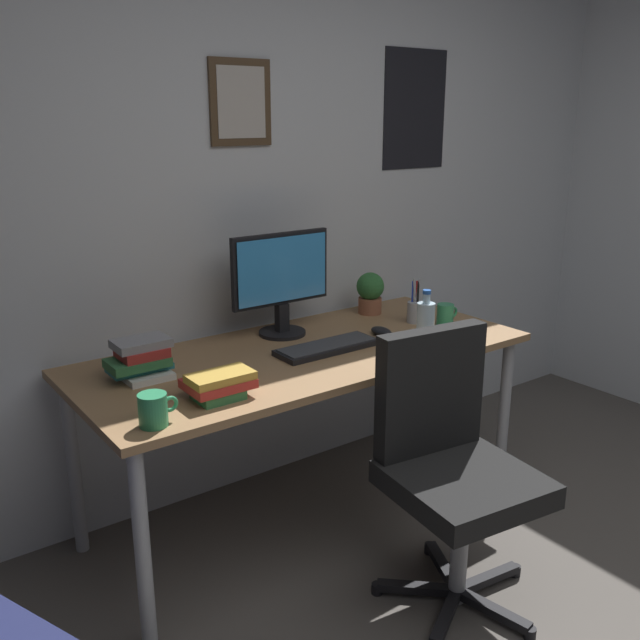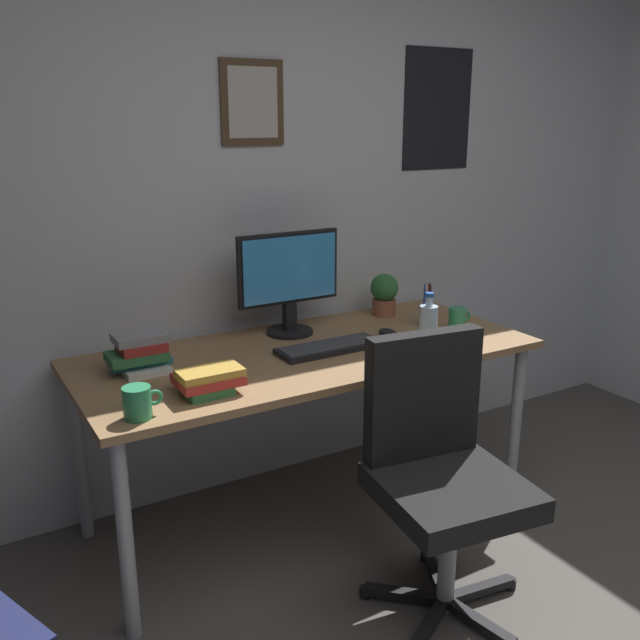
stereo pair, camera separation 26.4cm
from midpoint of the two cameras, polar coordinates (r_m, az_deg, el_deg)
wall_back at (r=3.13m, az=0.02°, el=10.10°), size 4.40×0.10×2.60m
desk at (r=2.79m, az=1.67°, el=-3.85°), size 1.82×0.78×0.75m
office_chair at (r=2.44m, az=12.89°, el=-11.36°), size 0.57×0.57×0.95m
monitor at (r=2.92m, az=0.02°, el=3.38°), size 0.46×0.20×0.43m
keyboard at (r=2.76m, az=3.52°, el=-2.29°), size 0.43×0.15×0.03m
computer_mouse at (r=2.95m, az=8.19°, el=-1.13°), size 0.06×0.11×0.04m
water_bottle at (r=2.72m, az=11.60°, el=-0.83°), size 0.07×0.07×0.25m
coffee_mug_near at (r=3.10m, az=13.60°, el=0.07°), size 0.11×0.07×0.10m
coffee_mug_far at (r=2.19m, az=-11.37°, el=-6.70°), size 0.13×0.09×0.10m
potted_plant at (r=3.25m, az=7.60°, el=2.17°), size 0.13×0.13×0.19m
pen_cup at (r=3.13m, az=11.15°, el=0.48°), size 0.07×0.07×0.20m
book_stack_left at (r=2.34m, az=-5.94°, el=-4.98°), size 0.21×0.16×0.09m
book_stack_right at (r=2.58m, az=-11.69°, el=-2.71°), size 0.23×0.17×0.14m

